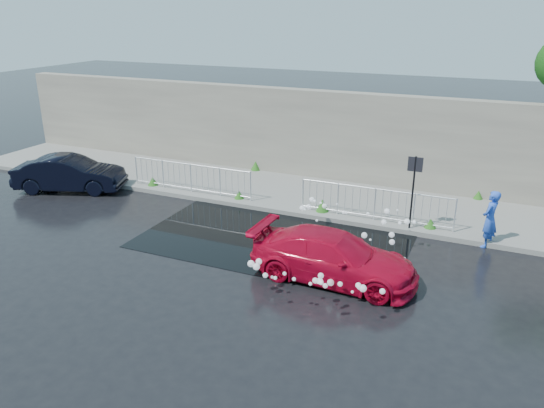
{
  "coord_description": "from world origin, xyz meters",
  "views": [
    {
      "loc": [
        6.47,
        -12.78,
        6.72
      ],
      "look_at": [
        0.26,
        1.26,
        1.0
      ],
      "focal_mm": 35.0,
      "sensor_mm": 36.0,
      "label": 1
    }
  ],
  "objects_px": {
    "sign_post": "(414,181)",
    "person": "(490,219)",
    "dark_car": "(70,174)",
    "red_car": "(334,257)"
  },
  "relations": [
    {
      "from": "sign_post",
      "to": "dark_car",
      "type": "xyz_separation_m",
      "value": [
        -12.8,
        -1.15,
        -1.04
      ]
    },
    {
      "from": "sign_post",
      "to": "dark_car",
      "type": "relative_size",
      "value": 0.61
    },
    {
      "from": "red_car",
      "to": "person",
      "type": "distance_m",
      "value": 5.23
    },
    {
      "from": "dark_car",
      "to": "red_car",
      "type": "bearing_deg",
      "value": -124.13
    },
    {
      "from": "sign_post",
      "to": "person",
      "type": "relative_size",
      "value": 1.43
    },
    {
      "from": "dark_car",
      "to": "person",
      "type": "xyz_separation_m",
      "value": [
        15.1,
        1.05,
        0.19
      ]
    },
    {
      "from": "red_car",
      "to": "person",
      "type": "xyz_separation_m",
      "value": [
        3.58,
        3.8,
        0.24
      ]
    },
    {
      "from": "red_car",
      "to": "person",
      "type": "height_order",
      "value": "person"
    },
    {
      "from": "sign_post",
      "to": "dark_car",
      "type": "distance_m",
      "value": 12.89
    },
    {
      "from": "person",
      "to": "sign_post",
      "type": "bearing_deg",
      "value": -70.94
    }
  ]
}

